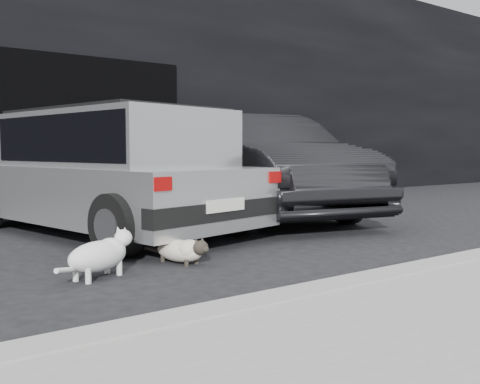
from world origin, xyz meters
TOP-DOWN VIEW (x-y plane):
  - ground at (0.00, 0.00)m, footprint 80.00×80.00m
  - building_facade at (1.00, 6.00)m, footprint 34.00×4.00m
  - garage_opening at (1.00, 3.99)m, footprint 4.00×0.10m
  - curb at (1.00, -2.60)m, footprint 18.00×0.25m
  - silver_hatchback at (0.46, 1.03)m, footprint 2.63×4.27m
  - second_car at (2.96, 1.38)m, footprint 2.64×4.96m
  - cat_siamese at (0.28, -1.00)m, footprint 0.37×0.72m
  - cat_white at (-0.49, -1.06)m, footprint 0.75×0.46m

SIDE VIEW (x-z plane):
  - ground at x=0.00m, z-range 0.00..0.00m
  - curb at x=1.00m, z-range 0.00..0.12m
  - cat_siamese at x=0.28m, z-range -0.01..0.25m
  - cat_white at x=-0.49m, z-range -0.01..0.37m
  - second_car at x=2.96m, z-range 0.00..1.55m
  - silver_hatchback at x=0.46m, z-range 0.07..1.54m
  - garage_opening at x=1.00m, z-range 0.00..2.60m
  - building_facade at x=1.00m, z-range 0.00..5.00m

